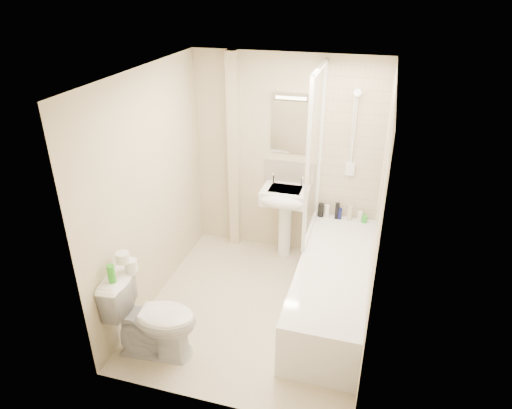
# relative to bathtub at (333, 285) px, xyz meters

# --- Properties ---
(floor) EXTENTS (2.50, 2.50, 0.00)m
(floor) POSITION_rel_bathtub_xyz_m (-0.75, -0.20, -0.29)
(floor) COLOR beige
(floor) RESTS_ON ground
(wall_back) EXTENTS (2.20, 0.02, 2.40)m
(wall_back) POSITION_rel_bathtub_xyz_m (-0.75, 1.05, 0.91)
(wall_back) COLOR beige
(wall_back) RESTS_ON ground
(wall_left) EXTENTS (0.02, 2.50, 2.40)m
(wall_left) POSITION_rel_bathtub_xyz_m (-1.85, -0.20, 0.91)
(wall_left) COLOR beige
(wall_left) RESTS_ON ground
(wall_right) EXTENTS (0.02, 2.50, 2.40)m
(wall_right) POSITION_rel_bathtub_xyz_m (0.35, -0.20, 0.91)
(wall_right) COLOR beige
(wall_right) RESTS_ON ground
(ceiling) EXTENTS (2.20, 2.50, 0.02)m
(ceiling) POSITION_rel_bathtub_xyz_m (-0.75, -0.20, 2.11)
(ceiling) COLOR white
(ceiling) RESTS_ON wall_back
(tile_back) EXTENTS (0.70, 0.01, 1.75)m
(tile_back) POSITION_rel_bathtub_xyz_m (0.00, 1.04, 1.14)
(tile_back) COLOR beige
(tile_back) RESTS_ON wall_back
(tile_right) EXTENTS (0.01, 2.10, 1.75)m
(tile_right) POSITION_rel_bathtub_xyz_m (0.34, 0.00, 1.14)
(tile_right) COLOR beige
(tile_right) RESTS_ON wall_right
(pipe_boxing) EXTENTS (0.12, 0.12, 2.40)m
(pipe_boxing) POSITION_rel_bathtub_xyz_m (-1.37, 0.99, 0.91)
(pipe_boxing) COLOR beige
(pipe_boxing) RESTS_ON ground
(splashback) EXTENTS (0.60, 0.02, 0.30)m
(splashback) POSITION_rel_bathtub_xyz_m (-0.70, 1.04, 0.74)
(splashback) COLOR beige
(splashback) RESTS_ON wall_back
(mirror) EXTENTS (0.46, 0.01, 0.60)m
(mirror) POSITION_rel_bathtub_xyz_m (-0.70, 1.04, 1.29)
(mirror) COLOR white
(mirror) RESTS_ON wall_back
(strip_light) EXTENTS (0.42, 0.07, 0.07)m
(strip_light) POSITION_rel_bathtub_xyz_m (-0.70, 1.02, 1.66)
(strip_light) COLOR silver
(strip_light) RESTS_ON wall_back
(bathtub) EXTENTS (0.70, 2.10, 0.55)m
(bathtub) POSITION_rel_bathtub_xyz_m (0.00, 0.00, 0.00)
(bathtub) COLOR white
(bathtub) RESTS_ON ground
(shower_screen) EXTENTS (0.04, 0.92, 1.80)m
(shower_screen) POSITION_rel_bathtub_xyz_m (-0.35, 0.60, 1.16)
(shower_screen) COLOR white
(shower_screen) RESTS_ON bathtub
(shower_fixture) EXTENTS (0.10, 0.16, 0.99)m
(shower_fixture) POSITION_rel_bathtub_xyz_m (-0.00, 0.99, 1.26)
(shower_fixture) COLOR white
(shower_fixture) RESTS_ON wall_back
(pedestal_sink) EXTENTS (0.54, 0.49, 1.03)m
(pedestal_sink) POSITION_rel_bathtub_xyz_m (-0.70, 0.81, 0.44)
(pedestal_sink) COLOR white
(pedestal_sink) RESTS_ON ground
(bottle_black_a) EXTENTS (0.07, 0.07, 0.16)m
(bottle_black_a) POSITION_rel_bathtub_xyz_m (-0.29, 0.96, 0.34)
(bottle_black_a) COLOR black
(bottle_black_a) RESTS_ON bathtub
(bottle_white_a) EXTENTS (0.06, 0.06, 0.16)m
(bottle_white_a) POSITION_rel_bathtub_xyz_m (-0.21, 0.96, 0.34)
(bottle_white_a) COLOR white
(bottle_white_a) RESTS_ON bathtub
(bottle_black_b) EXTENTS (0.05, 0.05, 0.20)m
(bottle_black_b) POSITION_rel_bathtub_xyz_m (-0.10, 0.96, 0.36)
(bottle_black_b) COLOR black
(bottle_black_b) RESTS_ON bathtub
(bottle_blue) EXTENTS (0.05, 0.05, 0.14)m
(bottle_blue) POSITION_rel_bathtub_xyz_m (-0.07, 0.96, 0.33)
(bottle_blue) COLOR navy
(bottle_blue) RESTS_ON bathtub
(bottle_cream) EXTENTS (0.05, 0.05, 0.18)m
(bottle_cream) POSITION_rel_bathtub_xyz_m (0.05, 0.96, 0.35)
(bottle_cream) COLOR beige
(bottle_cream) RESTS_ON bathtub
(bottle_white_b) EXTENTS (0.06, 0.06, 0.12)m
(bottle_white_b) POSITION_rel_bathtub_xyz_m (0.17, 0.96, 0.32)
(bottle_white_b) COLOR white
(bottle_white_b) RESTS_ON bathtub
(bottle_green) EXTENTS (0.07, 0.07, 0.08)m
(bottle_green) POSITION_rel_bathtub_xyz_m (0.22, 0.96, 0.30)
(bottle_green) COLOR green
(bottle_green) RESTS_ON bathtub
(toilet) EXTENTS (0.58, 0.86, 0.80)m
(toilet) POSITION_rel_bathtub_xyz_m (-1.47, -1.05, 0.11)
(toilet) COLOR white
(toilet) RESTS_ON ground
(toilet_roll_lower) EXTENTS (0.11, 0.11, 0.11)m
(toilet_roll_lower) POSITION_rel_bathtub_xyz_m (-1.68, -0.95, 0.56)
(toilet_roll_lower) COLOR white
(toilet_roll_lower) RESTS_ON toilet
(toilet_roll_upper) EXTENTS (0.12, 0.12, 0.09)m
(toilet_roll_upper) POSITION_rel_bathtub_xyz_m (-1.73, -0.99, 0.66)
(toilet_roll_upper) COLOR white
(toilet_roll_upper) RESTS_ON toilet_roll_lower
(green_bottle) EXTENTS (0.07, 0.07, 0.17)m
(green_bottle) POSITION_rel_bathtub_xyz_m (-1.75, -1.15, 0.59)
(green_bottle) COLOR green
(green_bottle) RESTS_ON toilet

